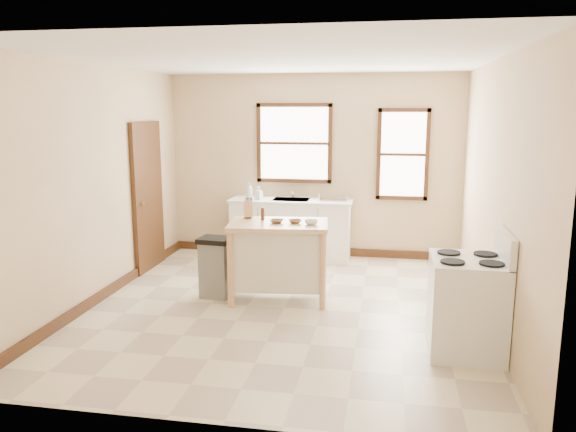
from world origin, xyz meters
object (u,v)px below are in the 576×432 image
(soap_bottle_a, at_px, (249,191))
(pepper_grinder, at_px, (263,214))
(bowl_a, at_px, (277,221))
(dish_rack, at_px, (334,197))
(trash_bin, at_px, (216,267))
(kitchen_island, at_px, (279,261))
(bowl_b, at_px, (295,221))
(bowl_c, at_px, (311,222))
(knife_block, at_px, (248,210))
(soap_bottle_b, at_px, (259,193))
(gas_stove, at_px, (467,292))

(soap_bottle_a, height_order, pepper_grinder, soap_bottle_a)
(soap_bottle_a, height_order, bowl_a, soap_bottle_a)
(soap_bottle_a, relative_size, dish_rack, 0.58)
(soap_bottle_a, height_order, trash_bin, soap_bottle_a)
(soap_bottle_a, xyz_separation_m, kitchen_island, (0.81, -1.84, -0.57))
(bowl_b, bearing_deg, bowl_c, -10.73)
(bowl_c, height_order, trash_bin, bowl_c)
(kitchen_island, bearing_deg, knife_block, 148.08)
(bowl_c, bearing_deg, soap_bottle_b, 119.56)
(soap_bottle_b, height_order, pepper_grinder, soap_bottle_b)
(trash_bin, height_order, gas_stove, gas_stove)
(knife_block, height_order, bowl_c, knife_block)
(trash_bin, bearing_deg, bowl_a, 6.17)
(bowl_b, bearing_deg, knife_block, 161.63)
(gas_stove, bearing_deg, bowl_a, 151.32)
(pepper_grinder, height_order, gas_stove, gas_stove)
(bowl_a, bearing_deg, knife_block, 149.62)
(soap_bottle_a, height_order, kitchen_island, soap_bottle_a)
(bowl_a, bearing_deg, gas_stove, -28.68)
(kitchen_island, xyz_separation_m, gas_stove, (2.03, -1.15, 0.11))
(dish_rack, distance_m, gas_stove, 3.46)
(bowl_a, height_order, gas_stove, gas_stove)
(dish_rack, bearing_deg, kitchen_island, -119.72)
(soap_bottle_a, distance_m, bowl_a, 2.04)
(soap_bottle_a, bearing_deg, bowl_c, -74.84)
(soap_bottle_a, bearing_deg, knife_block, -94.15)
(dish_rack, relative_size, bowl_c, 2.67)
(soap_bottle_a, bearing_deg, soap_bottle_b, -24.94)
(pepper_grinder, xyz_separation_m, bowl_a, (0.20, -0.15, -0.05))
(kitchen_island, height_order, trash_bin, kitchen_island)
(soap_bottle_a, bearing_deg, bowl_a, -84.57)
(knife_block, height_order, bowl_a, knife_block)
(gas_stove, bearing_deg, soap_bottle_a, 133.44)
(kitchen_island, height_order, bowl_c, bowl_c)
(pepper_grinder, bearing_deg, gas_stove, -29.50)
(pepper_grinder, distance_m, bowl_b, 0.44)
(soap_bottle_b, relative_size, bowl_b, 1.23)
(soap_bottle_a, relative_size, pepper_grinder, 1.65)
(bowl_b, xyz_separation_m, gas_stove, (1.83, -1.15, -0.38))
(gas_stove, bearing_deg, bowl_b, 147.85)
(bowl_a, bearing_deg, bowl_b, 8.50)
(dish_rack, bearing_deg, gas_stove, -79.06)
(soap_bottle_a, bearing_deg, pepper_grinder, -88.57)
(soap_bottle_a, distance_m, dish_rack, 1.29)
(soap_bottle_a, xyz_separation_m, dish_rack, (1.28, 0.07, -0.07))
(soap_bottle_a, distance_m, gas_stove, 4.15)
(soap_bottle_b, distance_m, dish_rack, 1.14)
(pepper_grinder, bearing_deg, soap_bottle_b, 104.50)
(trash_bin, bearing_deg, gas_stove, -15.80)
(soap_bottle_a, xyz_separation_m, bowl_c, (1.21, -1.88, -0.07))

